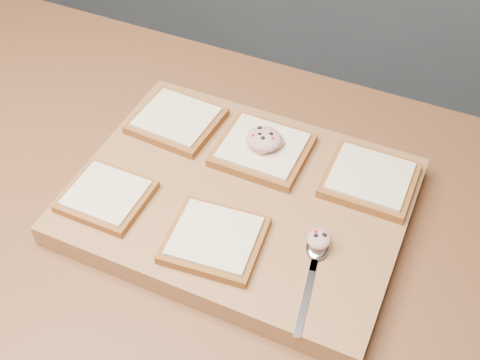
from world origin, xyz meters
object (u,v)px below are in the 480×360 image
(tuna_salad_dollop, at_px, (264,139))
(spoon, at_px, (316,253))
(bread_far_center, at_px, (263,149))
(cutting_board, at_px, (240,201))

(tuna_salad_dollop, xyz_separation_m, spoon, (0.13, -0.14, -0.03))
(tuna_salad_dollop, bearing_deg, spoon, -46.80)
(bread_far_center, xyz_separation_m, spoon, (0.13, -0.14, -0.00))
(cutting_board, relative_size, bread_far_center, 3.50)
(cutting_board, xyz_separation_m, spoon, (0.13, -0.06, 0.02))
(cutting_board, bearing_deg, bread_far_center, 90.61)
(cutting_board, height_order, tuna_salad_dollop, tuna_salad_dollop)
(bread_far_center, bearing_deg, spoon, -46.55)
(tuna_salad_dollop, bearing_deg, bread_far_center, 171.62)
(cutting_board, distance_m, bread_far_center, 0.09)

